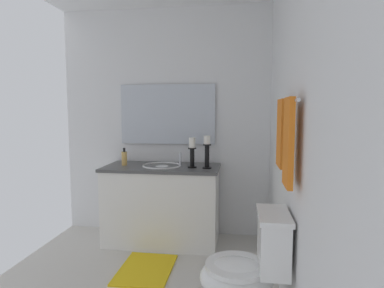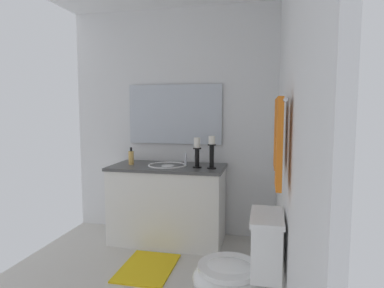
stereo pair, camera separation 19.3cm
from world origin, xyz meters
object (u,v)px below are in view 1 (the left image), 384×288
at_px(towel_center, 288,142).
at_px(mirror, 167,114).
at_px(sink_basin, 162,170).
at_px(towel_bar, 289,102).
at_px(bath_mat, 146,269).
at_px(candle_holder_short, 192,152).
at_px(toilet, 247,272).
at_px(candle_holder_tall, 207,151).
at_px(soap_bottle, 124,158).
at_px(vanity_cabinet, 162,204).
at_px(towel_near_vanity, 281,133).

bearing_deg(towel_center, mirror, -148.14).
distance_m(sink_basin, towel_bar, 1.75).
bearing_deg(bath_mat, mirror, 180.00).
relative_size(candle_holder_short, toilet, 0.40).
bearing_deg(candle_holder_tall, candle_holder_short, -98.37).
distance_m(mirror, soap_bottle, 0.66).
xyz_separation_m(soap_bottle, bath_mat, (0.62, 0.39, -0.86)).
bearing_deg(bath_mat, towel_bar, 60.26).
relative_size(vanity_cabinet, soap_bottle, 6.52).
bearing_deg(candle_holder_tall, mirror, -126.90).
bearing_deg(candle_holder_tall, sink_basin, -98.65).
bearing_deg(candle_holder_short, soap_bottle, -93.26).
bearing_deg(towel_center, sink_basin, -143.29).
bearing_deg(vanity_cabinet, towel_center, 36.74).
bearing_deg(toilet, towel_bar, 96.60).
bearing_deg(toilet, vanity_cabinet, -146.35).
height_order(soap_bottle, towel_near_vanity, towel_near_vanity).
distance_m(sink_basin, towel_near_vanity, 1.56).
bearing_deg(towel_center, bath_mat, -126.46).
height_order(sink_basin, towel_near_vanity, towel_near_vanity).
bearing_deg(towel_center, towel_bar, 173.73).
xyz_separation_m(mirror, bath_mat, (0.91, 0.00, -1.31)).
relative_size(towel_near_vanity, bath_mat, 0.72).
relative_size(candle_holder_tall, toilet, 0.43).
bearing_deg(vanity_cabinet, sink_basin, 90.00).
bearing_deg(toilet, bath_mat, -127.02).
relative_size(vanity_cabinet, sink_basin, 2.92).
distance_m(vanity_cabinet, towel_bar, 1.91).
xyz_separation_m(mirror, candle_holder_tall, (0.35, 0.47, -0.35)).
relative_size(candle_holder_tall, bath_mat, 0.53).
height_order(sink_basin, soap_bottle, soap_bottle).
bearing_deg(soap_bottle, towel_near_vanity, 53.60).
relative_size(soap_bottle, towel_center, 0.37).
bearing_deg(sink_basin, bath_mat, -0.09).
bearing_deg(candle_holder_short, candle_holder_tall, 81.63).
bearing_deg(sink_basin, toilet, 33.62).
bearing_deg(bath_mat, candle_holder_short, 151.06).
xyz_separation_m(vanity_cabinet, towel_center, (1.39, 1.04, 0.79)).
bearing_deg(sink_basin, candle_holder_tall, 81.35).
bearing_deg(mirror, vanity_cabinet, -0.01).
bearing_deg(towel_bar, candle_holder_short, -147.94).
height_order(soap_bottle, towel_center, towel_center).
bearing_deg(mirror, candle_holder_tall, 53.10).
height_order(vanity_cabinet, toilet, vanity_cabinet).
xyz_separation_m(candle_holder_tall, candle_holder_short, (-0.02, -0.15, -0.01)).
xyz_separation_m(soap_bottle, towel_near_vanity, (1.06, 1.43, 0.34)).
distance_m(sink_basin, soap_bottle, 0.41).
height_order(soap_bottle, toilet, soap_bottle).
xyz_separation_m(vanity_cabinet, candle_holder_short, (0.05, 0.32, 0.56)).
bearing_deg(mirror, towel_bar, 35.02).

